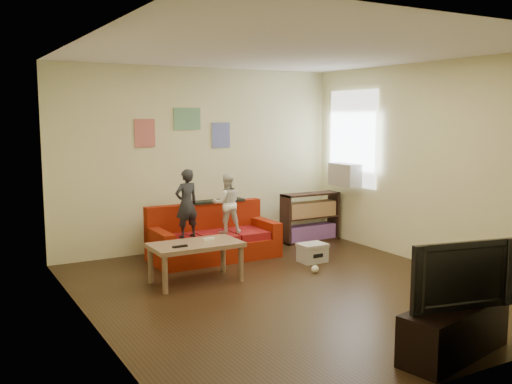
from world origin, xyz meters
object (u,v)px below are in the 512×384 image
child_b (227,203)px  television (457,273)px  sofa (212,240)px  coffee_table (196,248)px  bookshelf (310,220)px  child_a (187,204)px  tv_stand (454,331)px  file_box (312,253)px

child_b → television: (0.19, -3.84, -0.08)m
sofa → coffee_table: 1.21m
child_b → coffee_table: bearing=58.5°
coffee_table → bookshelf: size_ratio=1.12×
sofa → child_a: bearing=-160.4°
sofa → tv_stand: sofa is taller
child_a → bookshelf: child_a is taller
television → file_box: bearing=88.1°
child_b → coffee_table: size_ratio=0.77×
coffee_table → television: size_ratio=1.09×
child_a → child_b: child_a is taller
child_a → file_box: (1.54, -0.73, -0.70)m
child_b → television: 3.84m
child_a → television: bearing=92.6°
child_a → file_box: child_a is taller
child_a → television: 3.92m
sofa → child_a: (-0.45, -0.16, 0.57)m
child_a → coffee_table: (-0.23, -0.82, -0.42)m
tv_stand → television: size_ratio=1.16×
bookshelf → file_box: bearing=-123.6°
file_box → tv_stand: tv_stand is taller
sofa → tv_stand: size_ratio=1.55×
child_a → sofa: bearing=-169.5°
file_box → tv_stand: 3.19m
child_b → television: bearing=106.9°
sofa → television: bearing=-85.2°
coffee_table → television: 3.20m
coffee_table → child_b: bearing=44.5°
coffee_table → sofa: bearing=55.0°
sofa → coffee_table: size_ratio=1.64×
file_box → sofa: bearing=140.6°
bookshelf → child_a: bearing=-170.6°
child_b → tv_stand: child_b is taller
child_a → coffee_table: size_ratio=0.86×
television → sofa: bearing=106.5°
child_a → bookshelf: 2.36m
sofa → tv_stand: bearing=-85.2°
child_a → file_box: size_ratio=2.47×
coffee_table → file_box: size_ratio=2.89×
child_a → television: child_a is taller
child_a → tv_stand: 3.96m
child_b → file_box: (0.94, -0.73, -0.66)m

